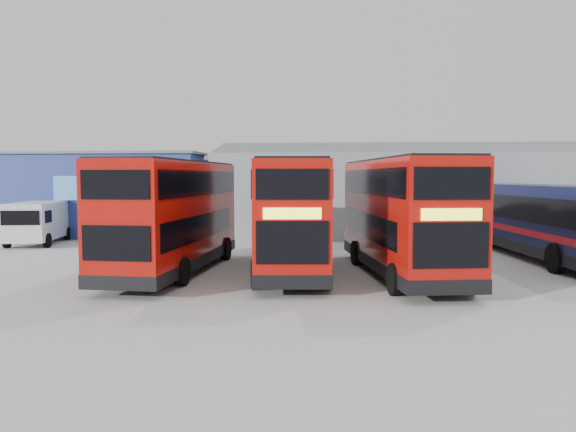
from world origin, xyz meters
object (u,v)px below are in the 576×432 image
Objects in this scene: office_block at (115,193)px; maintenance_shed at (454,193)px; double_decker_left at (174,217)px; double_decker_right at (401,218)px; panel_van at (39,221)px; single_decker_blue at (548,223)px; double_decker_centre at (290,217)px.

maintenance_shed is (22.00, 2.01, 0.02)m from office_block.
double_decker_left is 8.54m from double_decker_right.
panel_van is at bearing -37.10° from double_decker_left.
panel_van is (-25.32, 4.21, -0.36)m from single_decker_blue.
double_decker_right is 1.90× the size of panel_van.
office_block reaches higher than single_decker_blue.
double_decker_left is at bearing -130.52° from maintenance_shed.
double_decker_right is (4.14, -0.50, 0.02)m from double_decker_centre.
double_decker_left is 4.43m from double_decker_centre.
double_decker_left is at bearing -177.78° from double_decker_centre.
double_decker_left is 16.06m from single_decker_blue.
panel_van is (-1.95, -5.98, -1.31)m from office_block.
double_decker_centre is (12.30, -13.97, -0.46)m from office_block.
office_block is 1.18× the size of double_decker_right.
single_decker_blue is at bearing -18.68° from panel_van.
maintenance_shed reaches higher than panel_van.
office_block is at bearing -28.26° from single_decker_blue.
double_decker_centre is (4.40, 0.52, 0.01)m from double_decker_left.
double_decker_right is 0.85× the size of single_decker_blue.
double_decker_left is at bearing -61.40° from office_block.
office_block is 1.21× the size of double_decker_left.
double_decker_centre is 0.83× the size of single_decker_blue.
office_block is at bearing 130.33° from double_decker_right.
double_decker_centre is at bearing 164.81° from double_decker_right.
maintenance_shed is at bearing 5.21° from office_block.
panel_van is (-9.85, 8.51, -0.84)m from double_decker_left.
maintenance_shed is 2.48× the size of single_decker_blue.
office_block is 2.25× the size of panel_van.
maintenance_shed reaches higher than double_decker_left.
double_decker_centre is at bearing -169.60° from double_decker_left.
single_decker_blue is (1.37, -12.20, -0.97)m from maintenance_shed.
single_decker_blue is (23.37, -10.19, -0.95)m from office_block.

